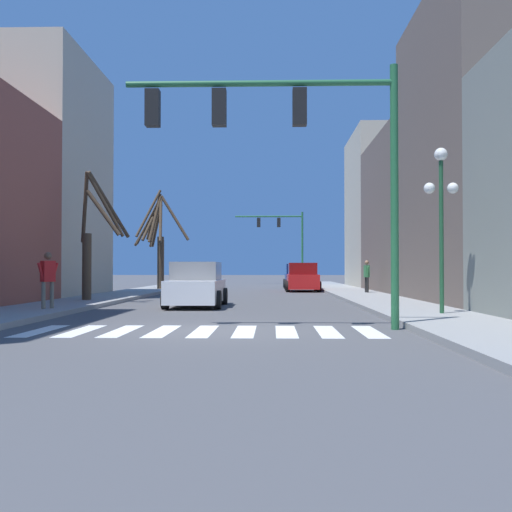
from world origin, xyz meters
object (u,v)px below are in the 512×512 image
Objects in this scene: pedestrian_on_right_sidewalk at (367,273)px; street_tree_right_mid at (159,241)px; car_parked_left_far at (197,286)px; street_lamp_right_corner at (441,196)px; traffic_signal_far at (283,232)px; car_parked_right_mid at (302,278)px; traffic_signal_near at (293,134)px; pedestrian_on_left_sidewalk at (48,275)px; street_tree_right_near at (93,241)px; car_at_intersection at (298,277)px; street_tree_left_far at (157,242)px.

pedestrian_on_right_sidewalk is 0.28× the size of street_tree_right_mid.
street_lamp_right_corner is at bearing 55.98° from car_parked_left_far.
traffic_signal_far is 1.56× the size of car_parked_right_mid.
street_tree_right_mid is at bearing 82.45° from car_parked_right_mid.
traffic_signal_near is at bearing 157.40° from pedestrian_on_right_sidewalk.
car_parked_right_mid is at bearing 9.16° from pedestrian_on_left_sidewalk.
traffic_signal_far is 31.63m from street_tree_right_near.
street_lamp_right_corner reaches higher than car_parked_right_mid.
street_tree_right_near reaches higher than car_parked_left_far.
street_lamp_right_corner is 11.86m from pedestrian_on_left_sidewalk.
street_lamp_right_corner is 26.19m from car_at_intersection.
car_at_intersection is 6.04m from car_parked_right_mid.
pedestrian_on_right_sidewalk is at bearing -7.70° from pedestrian_on_left_sidewalk.
traffic_signal_near is 1.21× the size of street_tree_right_near.
street_tree_right_near is (-8.98, -18.88, 1.69)m from car_at_intersection.
street_tree_right_near is (-11.77, 7.03, -0.88)m from street_lamp_right_corner.
street_tree_right_mid is (-9.00, 1.19, 2.36)m from car_parked_right_mid.
street_tree_left_far is (-0.13, 18.28, 1.84)m from pedestrian_on_left_sidewalk.
street_tree_right_near is at bearing -105.02° from traffic_signal_far.
pedestrian_on_right_sidewalk is 13.86m from street_tree_right_mid.
car_at_intersection is 10.50m from street_tree_right_mid.
street_tree_right_near is at bearing 145.07° from car_parked_right_mid.
traffic_signal_near is 24.19m from street_tree_left_far.
traffic_signal_near reaches higher than car_at_intersection.
car_parked_left_far is (-7.37, 4.97, -2.60)m from street_lamp_right_corner.
car_parked_right_mid is 0.82× the size of street_tree_right_near.
street_tree_right_mid reaches higher than pedestrian_on_right_sidewalk.
car_parked_right_mid is at bearing 86.53° from traffic_signal_near.
street_tree_right_near is (-8.18, -30.47, -2.21)m from traffic_signal_far.
street_tree_right_mid is at bearing 90.11° from street_tree_right_near.
pedestrian_on_right_sidewalk is at bearing -80.50° from traffic_signal_far.
traffic_signal_far is 3.77× the size of pedestrian_on_left_sidewalk.
pedestrian_on_right_sidewalk is (3.04, -11.38, 0.33)m from car_at_intersection.
car_parked_right_mid reaches higher than car_at_intersection.
traffic_signal_far reaches higher than pedestrian_on_right_sidewalk.
car_parked_left_far is 5.16m from street_tree_right_near.
car_at_intersection is (1.39, 28.92, -3.63)m from traffic_signal_near.
pedestrian_on_left_sidewalk is at bearing -89.24° from street_tree_right_mid.
street_lamp_right_corner is 13.74m from street_tree_right_near.
car_parked_left_far is at bearing 167.67° from car_at_intersection.
street_tree_left_far is (-11.67, 19.95, -0.35)m from street_lamp_right_corner.
car_parked_right_mid is 2.42× the size of pedestrian_on_left_sidewalk.
traffic_signal_near reaches higher than street_tree_right_near.
street_tree_left_far reaches higher than street_tree_right_near.
traffic_signal_near is 23.21m from car_parked_right_mid.
traffic_signal_far reaches higher than car_parked_right_mid.
car_parked_right_mid is at bearing 55.07° from street_tree_right_near.
car_at_intersection is 25.77m from pedestrian_on_left_sidewalk.
pedestrian_on_right_sidewalk is at bearing -24.43° from street_tree_left_far.
street_lamp_right_corner is 0.74× the size of street_tree_left_far.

